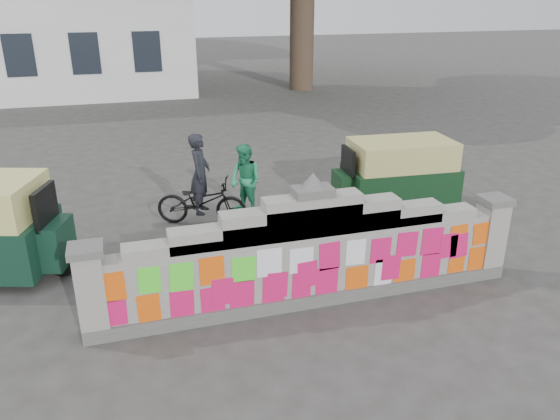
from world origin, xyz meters
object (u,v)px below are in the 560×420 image
(cyclist_bike, at_px, (202,202))
(pedestrian, at_px, (245,180))
(cyclist_rider, at_px, (201,186))
(rickshaw_right, at_px, (397,173))

(cyclist_bike, distance_m, pedestrian, 1.02)
(cyclist_rider, bearing_deg, cyclist_bike, 0.00)
(rickshaw_right, bearing_deg, pedestrian, -5.90)
(cyclist_bike, xyz_separation_m, pedestrian, (0.95, 0.26, 0.27))
(cyclist_bike, height_order, cyclist_rider, cyclist_rider)
(cyclist_bike, relative_size, rickshaw_right, 0.66)
(cyclist_rider, height_order, pedestrian, cyclist_rider)
(cyclist_rider, bearing_deg, rickshaw_right, -72.48)
(pedestrian, distance_m, rickshaw_right, 3.18)
(cyclist_bike, bearing_deg, cyclist_rider, 0.00)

